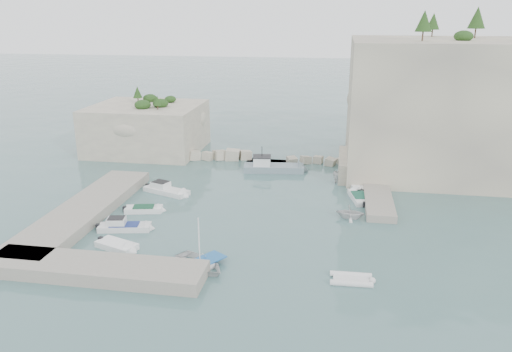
% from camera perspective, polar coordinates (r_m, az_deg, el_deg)
% --- Properties ---
extents(ground, '(400.00, 400.00, 0.00)m').
position_cam_1_polar(ground, '(50.59, -1.13, -5.31)').
color(ground, '#496D6D').
rests_on(ground, ground).
extents(cliff_east, '(26.00, 22.00, 17.00)m').
position_cam_1_polar(cliff_east, '(71.05, 21.22, 7.47)').
color(cliff_east, beige).
rests_on(cliff_east, ground).
extents(cliff_terrace, '(8.00, 10.00, 2.50)m').
position_cam_1_polar(cliff_terrace, '(66.49, 12.87, 1.15)').
color(cliff_terrace, beige).
rests_on(cliff_terrace, ground).
extents(outcrop_west, '(16.00, 14.00, 7.00)m').
position_cam_1_polar(outcrop_west, '(78.00, -12.32, 5.38)').
color(outcrop_west, beige).
rests_on(outcrop_west, ground).
extents(quay_west, '(5.00, 24.00, 1.10)m').
position_cam_1_polar(quay_west, '(55.06, -19.04, -3.74)').
color(quay_west, '#9E9689').
rests_on(quay_west, ground).
extents(quay_south, '(18.00, 4.00, 1.10)m').
position_cam_1_polar(quay_south, '(42.74, -17.89, -10.06)').
color(quay_south, '#9E9689').
rests_on(quay_south, ground).
extents(ledge_east, '(3.00, 16.00, 0.80)m').
position_cam_1_polar(ledge_east, '(59.20, 13.66, -1.88)').
color(ledge_east, '#9E9689').
rests_on(ledge_east, ground).
extents(breakwater, '(28.00, 3.00, 1.40)m').
position_cam_1_polar(breakwater, '(71.01, 1.34, 2.22)').
color(breakwater, beige).
rests_on(breakwater, ground).
extents(motorboat_c, '(4.50, 2.40, 0.70)m').
position_cam_1_polar(motorboat_c, '(54.53, -12.68, -4.00)').
color(motorboat_c, white).
rests_on(motorboat_c, ground).
extents(motorboat_d, '(5.71, 2.68, 1.40)m').
position_cam_1_polar(motorboat_d, '(50.53, -14.75, -5.98)').
color(motorboat_d, silver).
rests_on(motorboat_d, ground).
extents(motorboat_a, '(6.48, 3.95, 1.40)m').
position_cam_1_polar(motorboat_a, '(59.56, -10.18, -1.93)').
color(motorboat_a, silver).
rests_on(motorboat_a, ground).
extents(motorboat_e, '(4.55, 3.08, 0.70)m').
position_cam_1_polar(motorboat_e, '(46.97, -15.60, -7.95)').
color(motorboat_e, white).
rests_on(motorboat_e, ground).
extents(rowboat, '(6.22, 5.85, 1.05)m').
position_cam_1_polar(rowboat, '(42.25, -6.40, -10.42)').
color(rowboat, white).
rests_on(rowboat, ground).
extents(inflatable_dinghy, '(3.66, 1.85, 0.44)m').
position_cam_1_polar(inflatable_dinghy, '(40.83, 10.80, -11.73)').
color(inflatable_dinghy, silver).
rests_on(inflatable_dinghy, ground).
extents(tender_east_a, '(3.14, 2.77, 1.55)m').
position_cam_1_polar(tender_east_a, '(52.47, 10.69, -4.76)').
color(tender_east_a, silver).
rests_on(tender_east_a, ground).
extents(tender_east_b, '(2.76, 5.28, 0.70)m').
position_cam_1_polar(tender_east_b, '(57.74, 11.70, -2.67)').
color(tender_east_b, silver).
rests_on(tender_east_b, ground).
extents(tender_east_c, '(2.83, 4.64, 0.70)m').
position_cam_1_polar(tender_east_c, '(61.14, 11.46, -1.48)').
color(tender_east_c, white).
rests_on(tender_east_c, ground).
extents(tender_east_d, '(5.06, 3.10, 1.83)m').
position_cam_1_polar(tender_east_d, '(63.39, 10.77, -0.73)').
color(tender_east_d, silver).
rests_on(tender_east_d, ground).
extents(work_boat, '(9.01, 3.61, 2.20)m').
position_cam_1_polar(work_boat, '(66.78, 2.04, 0.56)').
color(work_boat, slate).
rests_on(work_boat, ground).
extents(rowboat_mast, '(0.10, 0.10, 4.20)m').
position_cam_1_polar(rowboat_mast, '(41.07, -6.53, -7.20)').
color(rowboat_mast, white).
rests_on(rowboat_mast, rowboat).
extents(vegetation, '(53.48, 13.88, 13.40)m').
position_cam_1_polar(vegetation, '(70.66, 17.64, 15.51)').
color(vegetation, '#1E4219').
rests_on(vegetation, ground).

